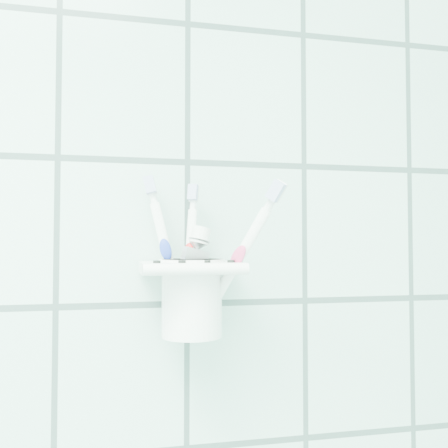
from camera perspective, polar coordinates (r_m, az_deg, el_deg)
name	(u,v)px	position (r m, az deg, el deg)	size (l,w,h in m)	color
holder_bracket	(190,269)	(0.60, -3.89, -5.12)	(0.12, 0.10, 0.04)	white
cup	(192,294)	(0.60, -3.69, -8.03)	(0.08, 0.08, 0.09)	white
toothbrush_pink	(186,249)	(0.60, -4.42, -2.82)	(0.05, 0.04, 0.19)	white
toothbrush_blue	(185,254)	(0.59, -4.51, -3.47)	(0.03, 0.04, 0.18)	white
toothbrush_orange	(199,243)	(0.61, -2.84, -2.22)	(0.08, 0.08, 0.20)	white
toothpaste_tube	(178,269)	(0.60, -5.25, -5.13)	(0.06, 0.04, 0.13)	silver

